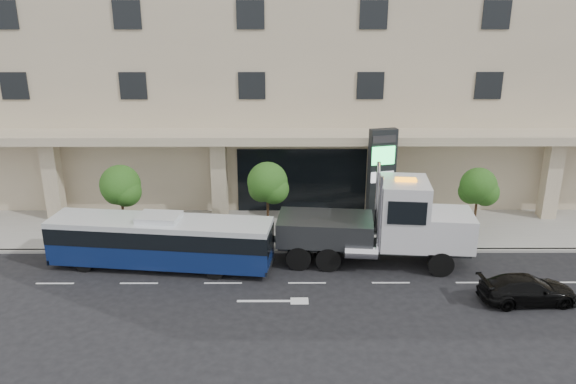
# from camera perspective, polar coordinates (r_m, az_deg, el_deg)

# --- Properties ---
(ground) EXTENTS (120.00, 120.00, 0.00)m
(ground) POSITION_cam_1_polar(r_m,az_deg,el_deg) (28.39, 1.83, -7.80)
(ground) COLOR black
(ground) RESTS_ON ground
(sidewalk) EXTENTS (120.00, 6.00, 0.15)m
(sidewalk) POSITION_cam_1_polar(r_m,az_deg,el_deg) (32.91, 1.53, -3.79)
(sidewalk) COLOR gray
(sidewalk) RESTS_ON ground
(curb) EXTENTS (120.00, 0.30, 0.15)m
(curb) POSITION_cam_1_polar(r_m,az_deg,el_deg) (30.16, 1.70, -5.98)
(curb) COLOR gray
(curb) RESTS_ON ground
(convention_center) EXTENTS (60.00, 17.60, 20.00)m
(convention_center) POSITION_cam_1_polar(r_m,az_deg,el_deg) (40.91, 1.21, 14.94)
(convention_center) COLOR tan
(convention_center) RESTS_ON ground
(tree_left) EXTENTS (2.27, 2.20, 4.22)m
(tree_left) POSITION_cam_1_polar(r_m,az_deg,el_deg) (31.80, -16.61, 0.42)
(tree_left) COLOR #422B19
(tree_left) RESTS_ON sidewalk
(tree_mid) EXTENTS (2.28, 2.20, 4.38)m
(tree_mid) POSITION_cam_1_polar(r_m,az_deg,el_deg) (30.48, -2.05, 0.72)
(tree_mid) COLOR #422B19
(tree_mid) RESTS_ON sidewalk
(tree_right) EXTENTS (2.10, 2.00, 4.04)m
(tree_right) POSITION_cam_1_polar(r_m,az_deg,el_deg) (32.30, 18.80, 0.33)
(tree_right) COLOR #422B19
(tree_right) RESTS_ON sidewalk
(city_bus) EXTENTS (11.29, 3.66, 2.81)m
(city_bus) POSITION_cam_1_polar(r_m,az_deg,el_deg) (28.71, -12.80, -4.84)
(city_bus) COLOR black
(city_bus) RESTS_ON ground
(tow_truck) EXTENTS (11.03, 3.64, 5.00)m
(tow_truck) POSITION_cam_1_polar(r_m,az_deg,el_deg) (28.58, 9.61, -3.37)
(tow_truck) COLOR #2D3033
(tow_truck) RESTS_ON ground
(black_sedan) EXTENTS (4.39, 2.02, 1.24)m
(black_sedan) POSITION_cam_1_polar(r_m,az_deg,el_deg) (27.34, 23.15, -9.08)
(black_sedan) COLOR black
(black_sedan) RESTS_ON ground
(signage_pylon) EXTENTS (1.59, 0.89, 6.05)m
(signage_pylon) POSITION_cam_1_polar(r_m,az_deg,el_deg) (31.58, 9.43, 1.05)
(signage_pylon) COLOR black
(signage_pylon) RESTS_ON sidewalk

